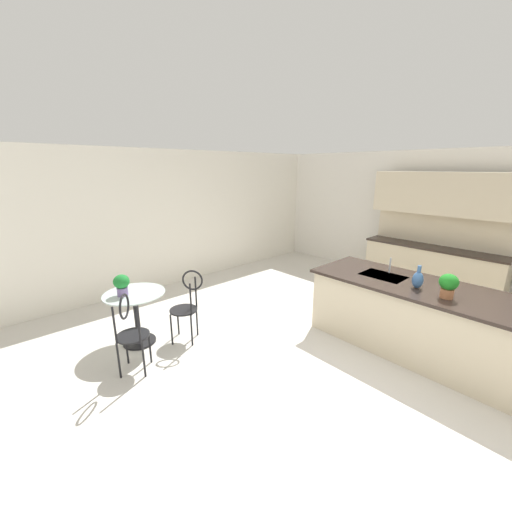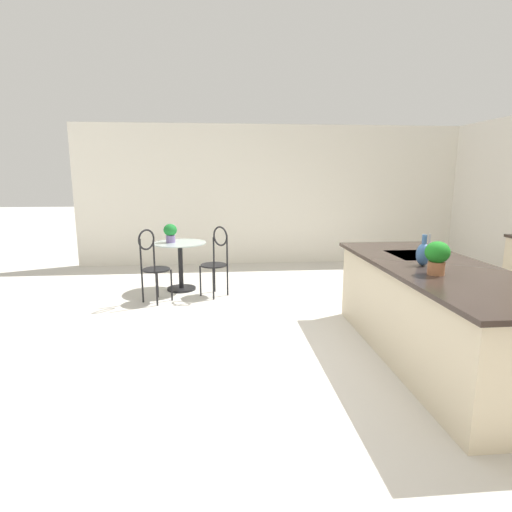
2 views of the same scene
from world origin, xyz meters
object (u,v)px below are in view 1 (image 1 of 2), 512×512
object	(u,v)px
potted_plant_counter_near	(448,284)
vase_on_counter	(418,280)
chair_near_window	(130,329)
chair_by_island	(187,302)
potted_plant_on_table	(122,284)
bistro_table	(136,313)

from	to	relation	value
potted_plant_counter_near	vase_on_counter	bearing A→B (deg)	169.79
chair_near_window	vase_on_counter	xyz separation A→B (m)	(2.01, 2.80, 0.46)
chair_by_island	potted_plant_on_table	xyz separation A→B (m)	(-0.43, -0.69, 0.33)
potted_plant_on_table	potted_plant_counter_near	size ratio (longest dim) A/B	1.00
chair_by_island	vase_on_counter	xyz separation A→B (m)	(2.23, 1.93, 0.46)
potted_plant_on_table	bistro_table	bearing A→B (deg)	81.32
potted_plant_on_table	potted_plant_counter_near	xyz separation A→B (m)	(3.01, 2.56, 0.18)
chair_by_island	potted_plant_on_table	distance (m)	0.88
chair_near_window	potted_plant_counter_near	distance (m)	3.65
potted_plant_on_table	vase_on_counter	world-z (taller)	vase_on_counter
bistro_table	chair_near_window	distance (m)	0.71
chair_near_window	vase_on_counter	distance (m)	3.48
chair_near_window	chair_by_island	distance (m)	0.89
chair_near_window	chair_by_island	bearing A→B (deg)	103.99
bistro_table	potted_plant_on_table	size ratio (longest dim) A/B	2.82
bistro_table	chair_by_island	bearing A→B (deg)	53.19
chair_near_window	potted_plant_counter_near	bearing A→B (deg)	49.20
bistro_table	chair_near_window	world-z (taller)	chair_near_window
chair_near_window	potted_plant_on_table	size ratio (longest dim) A/B	3.68
potted_plant_counter_near	vase_on_counter	size ratio (longest dim) A/B	0.99
potted_plant_counter_near	chair_by_island	bearing A→B (deg)	-144.03
bistro_table	potted_plant_counter_near	size ratio (longest dim) A/B	2.81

